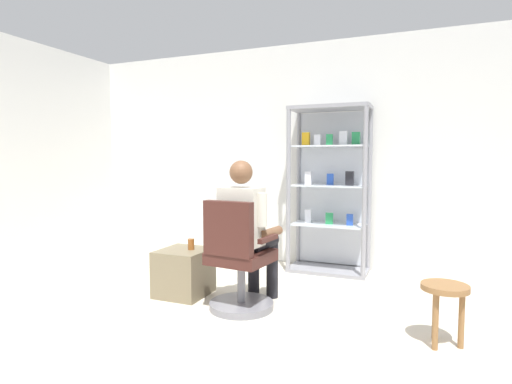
{
  "coord_description": "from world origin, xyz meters",
  "views": [
    {
      "loc": [
        1.45,
        -2.03,
        1.3
      ],
      "look_at": [
        -0.01,
        1.51,
        1.0
      ],
      "focal_mm": 29.33,
      "sensor_mm": 36.0,
      "label": 1
    }
  ],
  "objects": [
    {
      "name": "office_chair",
      "position": [
        -0.03,
        1.15,
        0.39
      ],
      "size": [
        0.59,
        0.56,
        0.96
      ],
      "color": "slate",
      "rests_on": "ground"
    },
    {
      "name": "tea_glass",
      "position": [
        -0.63,
        1.37,
        0.49
      ],
      "size": [
        0.06,
        0.06,
        0.1
      ],
      "primitive_type": "cylinder",
      "color": "brown",
      "rests_on": "storage_crate"
    },
    {
      "name": "display_cabinet_main",
      "position": [
        0.4,
        2.76,
        0.97
      ],
      "size": [
        0.9,
        0.45,
        1.9
      ],
      "color": "gray",
      "rests_on": "ground"
    },
    {
      "name": "storage_crate",
      "position": [
        -0.69,
        1.34,
        0.22
      ],
      "size": [
        0.45,
        0.47,
        0.44
      ],
      "primitive_type": "cube",
      "color": "#72664C",
      "rests_on": "ground"
    },
    {
      "name": "ground_plane",
      "position": [
        0.0,
        0.0,
        0.0
      ],
      "size": [
        7.2,
        7.2,
        0.0
      ],
      "primitive_type": "plane",
      "color": "beige"
    },
    {
      "name": "seated_shopkeeper",
      "position": [
        -0.01,
        1.32,
        0.71
      ],
      "size": [
        0.52,
        0.59,
        1.29
      ],
      "color": "black",
      "rests_on": "ground"
    },
    {
      "name": "wooden_stool",
      "position": [
        1.58,
        1.09,
        0.35
      ],
      "size": [
        0.32,
        0.32,
        0.43
      ],
      "color": "olive",
      "rests_on": "ground"
    },
    {
      "name": "back_wall",
      "position": [
        0.0,
        3.0,
        1.35
      ],
      "size": [
        6.0,
        0.1,
        2.7
      ],
      "primitive_type": "cube",
      "color": "silver",
      "rests_on": "ground"
    }
  ]
}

